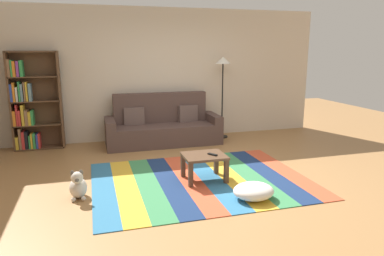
{
  "coord_description": "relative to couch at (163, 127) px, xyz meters",
  "views": [
    {
      "loc": [
        -1.53,
        -4.82,
        1.87
      ],
      "look_at": [
        -0.02,
        0.42,
        0.65
      ],
      "focal_mm": 33.06,
      "sensor_mm": 36.0,
      "label": 1
    }
  ],
  "objects": [
    {
      "name": "tv_remote",
      "position": [
        0.26,
        -2.27,
        0.06
      ],
      "size": [
        0.12,
        0.15,
        0.02
      ],
      "primitive_type": "cube",
      "rotation": [
        0.0,
        0.0,
        0.58
      ],
      "color": "black",
      "rests_on": "coffee_table"
    },
    {
      "name": "back_wall",
      "position": [
        0.17,
        0.53,
        1.01
      ],
      "size": [
        6.8,
        0.1,
        2.7
      ],
      "primitive_type": "cube",
      "color": "beige",
      "rests_on": "ground_plane"
    },
    {
      "name": "dog",
      "position": [
        -1.58,
        -2.36,
        -0.18
      ],
      "size": [
        0.22,
        0.35,
        0.4
      ],
      "color": "beige",
      "rests_on": "ground_plane"
    },
    {
      "name": "ground_plane",
      "position": [
        0.17,
        -2.02,
        -0.34
      ],
      "size": [
        14.0,
        14.0,
        0.0
      ],
      "primitive_type": "plane",
      "color": "#9E7042"
    },
    {
      "name": "bookshelf",
      "position": [
        -2.46,
        0.28,
        0.51
      ],
      "size": [
        0.9,
        0.28,
        1.84
      ],
      "color": "brown",
      "rests_on": "ground_plane"
    },
    {
      "name": "standing_lamp",
      "position": [
        1.33,
        0.14,
        1.09
      ],
      "size": [
        0.32,
        0.32,
        1.71
      ],
      "color": "black",
      "rests_on": "ground_plane"
    },
    {
      "name": "rug",
      "position": [
        0.11,
        -2.2,
        -0.33
      ],
      "size": [
        3.07,
        2.36,
        0.01
      ],
      "color": "teal",
      "rests_on": "ground_plane"
    },
    {
      "name": "pouf",
      "position": [
        0.55,
        -3.03,
        -0.22
      ],
      "size": [
        0.52,
        0.45,
        0.2
      ],
      "primitive_type": "ellipsoid",
      "color": "white",
      "rests_on": "rug"
    },
    {
      "name": "coffee_table",
      "position": [
        0.16,
        -2.22,
        -0.03
      ],
      "size": [
        0.6,
        0.5,
        0.38
      ],
      "color": "#513826",
      "rests_on": "rug"
    },
    {
      "name": "couch",
      "position": [
        0.0,
        0.0,
        0.0
      ],
      "size": [
        2.26,
        0.8,
        1.0
      ],
      "color": "#4C3833",
      "rests_on": "ground_plane"
    }
  ]
}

